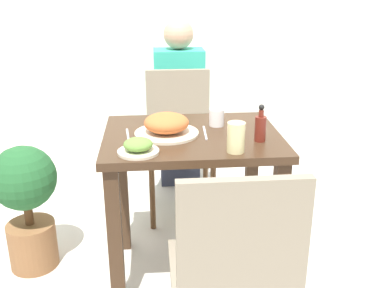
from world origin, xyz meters
name	(u,v)px	position (x,y,z in m)	size (l,w,h in m)	color
ground_plane	(192,272)	(0.00, 0.00, 0.00)	(16.00, 16.00, 0.00)	beige
dining_table	(192,165)	(0.00, 0.00, 0.60)	(0.80, 0.64, 0.75)	#3D2819
chair_near	(234,270)	(0.08, -0.68, 0.50)	(0.42, 0.42, 0.89)	gray
chair_far	(179,135)	(-0.01, 0.72, 0.50)	(0.42, 0.42, 0.89)	gray
food_plate	(166,125)	(-0.12, 0.00, 0.80)	(0.29, 0.29, 0.10)	beige
side_plate	(138,147)	(-0.24, -0.22, 0.78)	(0.17, 0.17, 0.06)	beige
drink_cup	(217,117)	(0.13, 0.11, 0.79)	(0.07, 0.07, 0.08)	white
juice_glass	(236,137)	(0.16, -0.24, 0.82)	(0.07, 0.07, 0.12)	beige
sauce_bottle	(260,127)	(0.29, -0.12, 0.82)	(0.05, 0.05, 0.16)	maroon
fork_utensil	(128,135)	(-0.29, 0.00, 0.76)	(0.02, 0.18, 0.00)	silver
spoon_utensil	(205,133)	(0.06, 0.00, 0.76)	(0.02, 0.19, 0.00)	silver
potted_plant_left	(27,199)	(-0.82, 0.15, 0.38)	(0.32, 0.32, 0.66)	brown
person_figure	(179,105)	(0.02, 1.13, 0.58)	(0.34, 0.22, 1.17)	#2D3347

